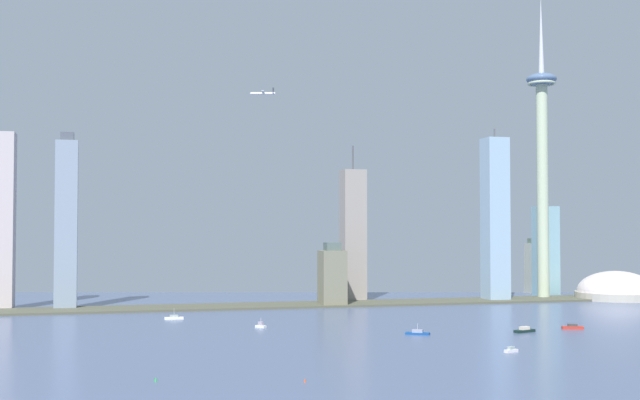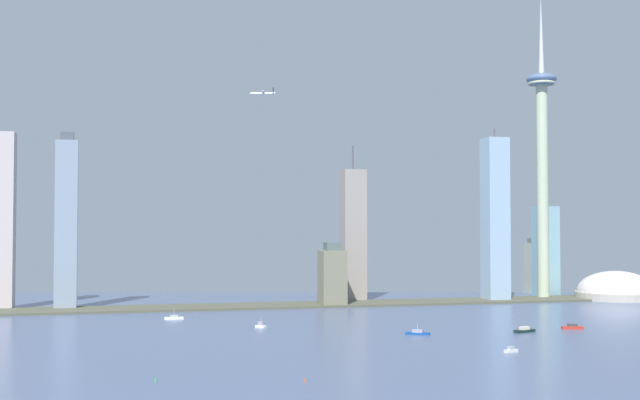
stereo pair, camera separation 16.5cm
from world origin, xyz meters
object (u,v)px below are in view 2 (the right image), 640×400
(stadium_dome, at_px, (616,292))
(boat_0, at_px, (418,333))
(boat_5, at_px, (261,326))
(skyscraper_2, at_px, (66,223))
(channel_buoy_0, at_px, (156,379))
(skyscraper_6, at_px, (495,219))
(skyscraper_3, at_px, (353,235))
(skyscraper_1, at_px, (534,267))
(observation_tower, at_px, (542,147))
(boat_3, at_px, (511,350))
(boat_4, at_px, (524,330))
(channel_buoy_1, at_px, (305,380))
(skyscraper_5, at_px, (546,251))
(boat_1, at_px, (174,318))
(boat_2, at_px, (573,327))
(skyscraper_0, at_px, (7,221))
(skyscraper_4, at_px, (332,277))
(airplane, at_px, (263,93))

(stadium_dome, height_order, boat_0, stadium_dome)
(boat_5, bearing_deg, skyscraper_2, -178.54)
(channel_buoy_0, bearing_deg, skyscraper_6, 44.92)
(skyscraper_3, bearing_deg, channel_buoy_0, -119.02)
(skyscraper_1, bearing_deg, boat_0, -130.32)
(stadium_dome, bearing_deg, observation_tower, 158.98)
(skyscraper_1, distance_m, boat_3, 499.43)
(skyscraper_1, bearing_deg, boat_4, -120.33)
(channel_buoy_1, bearing_deg, skyscraper_5, 48.43)
(skyscraper_5, height_order, boat_1, skyscraper_5)
(boat_2, relative_size, boat_5, 1.80)
(skyscraper_6, distance_m, boat_1, 373.53)
(skyscraper_0, bearing_deg, boat_3, -47.48)
(channel_buoy_1, bearing_deg, channel_buoy_0, 163.26)
(boat_1, bearing_deg, boat_4, -30.98)
(skyscraper_6, distance_m, boat_2, 263.04)
(boat_4, bearing_deg, boat_2, -7.21)
(channel_buoy_0, distance_m, channel_buoy_1, 76.40)
(skyscraper_3, xyz_separation_m, skyscraper_4, (-36.62, -48.69, -41.40))
(skyscraper_0, xyz_separation_m, boat_5, (213.38, -208.61, -84.21))
(observation_tower, distance_m, channel_buoy_0, 618.59)
(channel_buoy_0, bearing_deg, boat_1, 83.87)
(boat_1, bearing_deg, channel_buoy_1, -80.99)
(observation_tower, height_order, airplane, observation_tower)
(skyscraper_1, distance_m, skyscraper_3, 255.58)
(skyscraper_6, bearing_deg, skyscraper_5, 25.17)
(skyscraper_0, height_order, airplane, airplane)
(boat_0, bearing_deg, airplane, 132.69)
(boat_4, height_order, boat_5, boat_5)
(skyscraper_4, distance_m, boat_5, 192.42)
(skyscraper_4, height_order, boat_3, skyscraper_4)
(channel_buoy_1, relative_size, airplane, 0.07)
(skyscraper_6, height_order, airplane, airplane)
(skyscraper_2, distance_m, boat_5, 260.37)
(skyscraper_5, bearing_deg, skyscraper_2, -177.76)
(boat_1, xyz_separation_m, boat_3, (191.44, -244.23, 0.01))
(skyscraper_1, height_order, boat_4, skyscraper_1)
(stadium_dome, distance_m, skyscraper_5, 89.29)
(boat_1, bearing_deg, channel_buoy_0, -94.94)
(skyscraper_2, xyz_separation_m, boat_3, (286.66, -356.70, -82.03))
(boat_0, distance_m, airplane, 365.70)
(channel_buoy_0, bearing_deg, airplane, 72.54)
(boat_2, distance_m, channel_buoy_0, 353.79)
(skyscraper_6, bearing_deg, observation_tower, 11.01)
(skyscraper_3, relative_size, boat_3, 16.58)
(boat_4, bearing_deg, skyscraper_3, 81.67)
(skyscraper_1, bearing_deg, stadium_dome, -68.39)
(observation_tower, xyz_separation_m, boat_3, (-224.37, -350.85, -168.42))
(airplane, bearing_deg, skyscraper_3, -168.83)
(skyscraper_2, height_order, boat_0, skyscraper_2)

